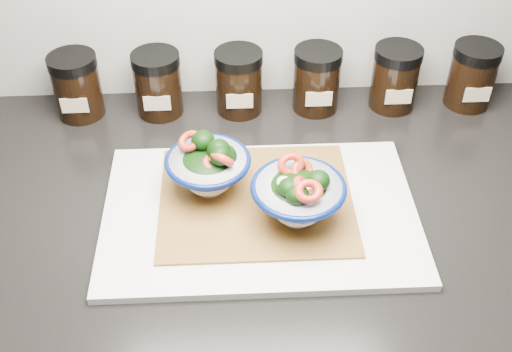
{
  "coord_description": "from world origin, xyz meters",
  "views": [
    {
      "loc": [
        -0.12,
        0.76,
        1.55
      ],
      "look_at": [
        -0.08,
        1.44,
        0.96
      ],
      "focal_mm": 45.0,
      "sensor_mm": 36.0,
      "label": 1
    }
  ],
  "objects_px": {
    "spice_jar_b": "(158,84)",
    "spice_jar_c": "(239,82)",
    "spice_jar_d": "(317,80)",
    "bowl_left": "(209,167)",
    "bowl_right": "(298,196)",
    "spice_jar_e": "(395,77)",
    "cutting_board": "(260,213)",
    "spice_jar_a": "(77,86)",
    "spice_jar_f": "(472,75)"
  },
  "relations": [
    {
      "from": "bowl_right",
      "to": "spice_jar_c",
      "type": "xyz_separation_m",
      "value": [
        -0.07,
        0.29,
        -0.0
      ]
    },
    {
      "from": "spice_jar_c",
      "to": "spice_jar_d",
      "type": "xyz_separation_m",
      "value": [
        0.13,
        0.0,
        0.0
      ]
    },
    {
      "from": "cutting_board",
      "to": "spice_jar_f",
      "type": "relative_size",
      "value": 3.98
    },
    {
      "from": "spice_jar_a",
      "to": "spice_jar_f",
      "type": "height_order",
      "value": "same"
    },
    {
      "from": "cutting_board",
      "to": "spice_jar_c",
      "type": "bearing_deg",
      "value": 94.7
    },
    {
      "from": "cutting_board",
      "to": "spice_jar_c",
      "type": "height_order",
      "value": "spice_jar_c"
    },
    {
      "from": "bowl_left",
      "to": "spice_jar_d",
      "type": "xyz_separation_m",
      "value": [
        0.18,
        0.23,
        0.0
      ]
    },
    {
      "from": "spice_jar_a",
      "to": "spice_jar_e",
      "type": "relative_size",
      "value": 1.0
    },
    {
      "from": "spice_jar_b",
      "to": "spice_jar_d",
      "type": "height_order",
      "value": "same"
    },
    {
      "from": "bowl_right",
      "to": "spice_jar_a",
      "type": "xyz_separation_m",
      "value": [
        -0.35,
        0.29,
        -0.0
      ]
    },
    {
      "from": "spice_jar_b",
      "to": "bowl_left",
      "type": "bearing_deg",
      "value": -68.43
    },
    {
      "from": "spice_jar_e",
      "to": "spice_jar_f",
      "type": "relative_size",
      "value": 1.0
    },
    {
      "from": "bowl_right",
      "to": "spice_jar_c",
      "type": "relative_size",
      "value": 1.17
    },
    {
      "from": "bowl_left",
      "to": "spice_jar_c",
      "type": "distance_m",
      "value": 0.23
    },
    {
      "from": "spice_jar_e",
      "to": "bowl_left",
      "type": "bearing_deg",
      "value": -144.79
    },
    {
      "from": "bowl_left",
      "to": "spice_jar_e",
      "type": "bearing_deg",
      "value": 35.21
    },
    {
      "from": "bowl_left",
      "to": "spice_jar_e",
      "type": "xyz_separation_m",
      "value": [
        0.32,
        0.23,
        0.0
      ]
    },
    {
      "from": "spice_jar_c",
      "to": "spice_jar_e",
      "type": "height_order",
      "value": "same"
    },
    {
      "from": "spice_jar_f",
      "to": "cutting_board",
      "type": "bearing_deg",
      "value": -144.61
    },
    {
      "from": "bowl_left",
      "to": "spice_jar_f",
      "type": "relative_size",
      "value": 1.11
    },
    {
      "from": "spice_jar_f",
      "to": "spice_jar_b",
      "type": "bearing_deg",
      "value": 180.0
    },
    {
      "from": "spice_jar_c",
      "to": "spice_jar_d",
      "type": "relative_size",
      "value": 1.0
    },
    {
      "from": "bowl_left",
      "to": "spice_jar_b",
      "type": "height_order",
      "value": "spice_jar_b"
    },
    {
      "from": "bowl_right",
      "to": "spice_jar_d",
      "type": "distance_m",
      "value": 0.3
    },
    {
      "from": "spice_jar_b",
      "to": "spice_jar_c",
      "type": "height_order",
      "value": "same"
    },
    {
      "from": "spice_jar_b",
      "to": "bowl_right",
      "type": "bearing_deg",
      "value": -54.19
    },
    {
      "from": "spice_jar_a",
      "to": "spice_jar_b",
      "type": "relative_size",
      "value": 1.0
    },
    {
      "from": "spice_jar_a",
      "to": "cutting_board",
      "type": "bearing_deg",
      "value": -42.4
    },
    {
      "from": "bowl_left",
      "to": "bowl_right",
      "type": "relative_size",
      "value": 0.95
    },
    {
      "from": "bowl_left",
      "to": "spice_jar_d",
      "type": "bearing_deg",
      "value": 50.91
    },
    {
      "from": "cutting_board",
      "to": "spice_jar_e",
      "type": "relative_size",
      "value": 3.98
    },
    {
      "from": "spice_jar_d",
      "to": "spice_jar_e",
      "type": "distance_m",
      "value": 0.14
    },
    {
      "from": "bowl_left",
      "to": "spice_jar_c",
      "type": "height_order",
      "value": "spice_jar_c"
    },
    {
      "from": "cutting_board",
      "to": "bowl_right",
      "type": "height_order",
      "value": "bowl_right"
    },
    {
      "from": "bowl_left",
      "to": "bowl_right",
      "type": "xyz_separation_m",
      "value": [
        0.12,
        -0.07,
        0.0
      ]
    },
    {
      "from": "spice_jar_a",
      "to": "bowl_right",
      "type": "bearing_deg",
      "value": -40.05
    },
    {
      "from": "bowl_right",
      "to": "spice_jar_a",
      "type": "height_order",
      "value": "spice_jar_a"
    },
    {
      "from": "bowl_left",
      "to": "spice_jar_e",
      "type": "distance_m",
      "value": 0.39
    },
    {
      "from": "cutting_board",
      "to": "spice_jar_e",
      "type": "bearing_deg",
      "value": 47.69
    },
    {
      "from": "spice_jar_c",
      "to": "spice_jar_f",
      "type": "distance_m",
      "value": 0.41
    },
    {
      "from": "cutting_board",
      "to": "spice_jar_b",
      "type": "relative_size",
      "value": 3.98
    },
    {
      "from": "spice_jar_c",
      "to": "spice_jar_a",
      "type": "bearing_deg",
      "value": 180.0
    },
    {
      "from": "bowl_left",
      "to": "spice_jar_a",
      "type": "height_order",
      "value": "spice_jar_a"
    },
    {
      "from": "spice_jar_e",
      "to": "bowl_right",
      "type": "bearing_deg",
      "value": -123.85
    },
    {
      "from": "bowl_right",
      "to": "spice_jar_b",
      "type": "relative_size",
      "value": 1.17
    },
    {
      "from": "cutting_board",
      "to": "spice_jar_d",
      "type": "xyz_separation_m",
      "value": [
        0.11,
        0.27,
        0.05
      ]
    },
    {
      "from": "spice_jar_a",
      "to": "spice_jar_d",
      "type": "xyz_separation_m",
      "value": [
        0.41,
        0.0,
        0.0
      ]
    },
    {
      "from": "spice_jar_a",
      "to": "spice_jar_b",
      "type": "bearing_deg",
      "value": 0.0
    },
    {
      "from": "spice_jar_b",
      "to": "spice_jar_d",
      "type": "distance_m",
      "value": 0.27
    },
    {
      "from": "spice_jar_c",
      "to": "spice_jar_e",
      "type": "xyz_separation_m",
      "value": [
        0.27,
        0.0,
        0.0
      ]
    }
  ]
}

